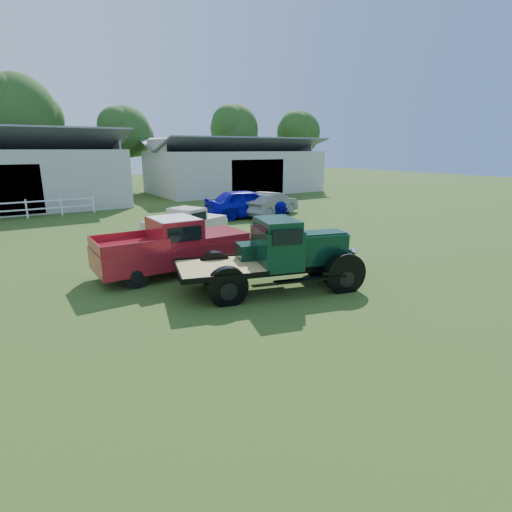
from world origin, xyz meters
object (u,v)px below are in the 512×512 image
vintage_flatbed (273,255)px  misc_car_grey (271,204)px  red_pickup (172,246)px  white_pickup (186,226)px  misc_car_blue (246,203)px

vintage_flatbed → misc_car_grey: 14.28m
vintage_flatbed → red_pickup: (-2.01, 3.28, -0.12)m
vintage_flatbed → white_pickup: (0.21, 7.37, -0.31)m
red_pickup → misc_car_grey: size_ratio=1.17×
white_pickup → red_pickup: bearing=-142.8°
white_pickup → misc_car_blue: 7.65m
white_pickup → misc_car_grey: white_pickup is taller
white_pickup → misc_car_blue: bearing=13.2°
misc_car_blue → misc_car_grey: bearing=-87.5°
white_pickup → misc_car_blue: size_ratio=0.82×
red_pickup → misc_car_grey: 13.17m
vintage_flatbed → red_pickup: vintage_flatbed is taller
red_pickup → misc_car_grey: bearing=39.7°
white_pickup → misc_car_grey: bearing=5.4°
red_pickup → white_pickup: red_pickup is taller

